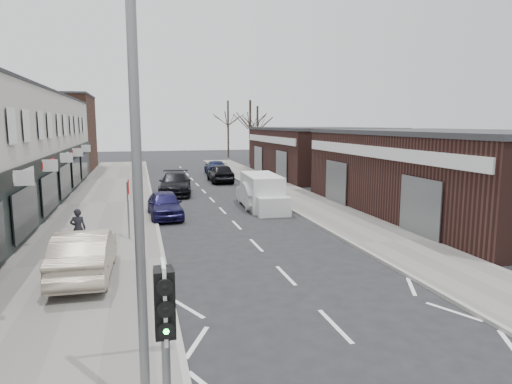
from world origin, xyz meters
TOP-DOWN VIEW (x-y plane):
  - ground at (0.00, 0.00)m, footprint 160.00×160.00m
  - pavement_left at (-6.75, 22.00)m, footprint 5.50×64.00m
  - pavement_right at (5.75, 22.00)m, footprint 3.50×64.00m
  - brick_block_far at (-13.50, 45.00)m, footprint 8.00×10.00m
  - right_unit_near at (12.50, 14.00)m, footprint 10.00×18.00m
  - right_unit_far at (12.50, 34.00)m, footprint 10.00×16.00m
  - tree_far_a at (9.00, 48.00)m, footprint 3.60×3.60m
  - tree_far_b at (11.50, 54.00)m, footprint 3.60×3.60m
  - tree_far_c at (8.50, 60.00)m, footprint 3.60×3.60m
  - traffic_light at (-4.40, -2.02)m, footprint 0.28×0.60m
  - street_lamp at (-4.53, -0.80)m, footprint 2.23×0.22m
  - warning_sign at (-5.16, 12.00)m, footprint 0.12×0.80m
  - white_van at (2.46, 18.04)m, footprint 2.10×5.37m
  - sedan_on_pavement at (-6.49, 7.19)m, footprint 1.77×4.83m
  - pedestrian at (-7.13, 10.87)m, footprint 0.61×0.42m
  - parked_car_left_a at (-3.40, 16.80)m, footprint 1.90×4.33m
  - parked_car_left_b at (-2.20, 25.03)m, footprint 2.75×5.66m
  - parked_car_right_a at (2.20, 18.86)m, footprint 1.93×4.86m
  - parked_car_right_b at (2.20, 31.12)m, footprint 2.03×4.86m
  - parked_car_right_c at (2.77, 37.21)m, footprint 2.23×4.96m

SIDE VIEW (x-z plane):
  - ground at x=0.00m, z-range 0.00..0.00m
  - tree_far_a at x=9.00m, z-range -4.00..4.00m
  - tree_far_b at x=11.50m, z-range -3.75..3.75m
  - tree_far_c at x=8.50m, z-range -4.25..4.25m
  - pavement_left at x=-6.75m, z-range 0.00..0.12m
  - pavement_right at x=5.75m, z-range 0.00..0.12m
  - parked_car_right_c at x=2.77m, z-range 0.00..1.41m
  - parked_car_left_a at x=-3.40m, z-range 0.00..1.45m
  - parked_car_right_a at x=2.20m, z-range 0.00..1.57m
  - parked_car_left_b at x=-2.20m, z-range 0.00..1.59m
  - parked_car_right_b at x=2.20m, z-range 0.00..1.64m
  - sedan_on_pavement at x=-6.49m, z-range 0.12..1.70m
  - pedestrian at x=-7.13m, z-range 0.12..1.76m
  - white_van at x=2.46m, z-range -0.06..2.00m
  - warning_sign at x=-5.16m, z-range 0.85..3.55m
  - right_unit_near at x=12.50m, z-range 0.00..4.50m
  - right_unit_far at x=12.50m, z-range 0.00..4.50m
  - traffic_light at x=-4.40m, z-range 0.86..3.96m
  - brick_block_far at x=-13.50m, z-range 0.00..8.00m
  - street_lamp at x=-4.53m, z-range 0.62..8.62m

